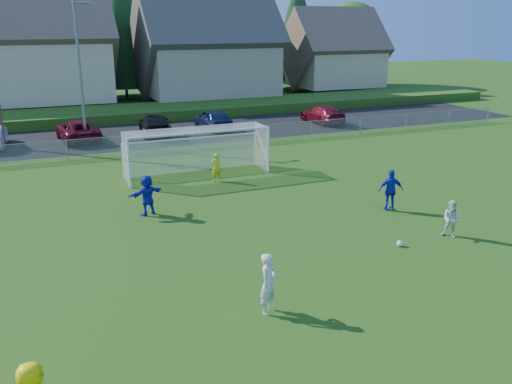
% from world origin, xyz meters
% --- Properties ---
extents(ground, '(160.00, 160.00, 0.00)m').
position_xyz_m(ground, '(0.00, 0.00, 0.00)').
color(ground, '#193D0C').
rests_on(ground, ground).
extents(asphalt_lot, '(60.00, 60.00, 0.00)m').
position_xyz_m(asphalt_lot, '(0.00, 27.50, 0.01)').
color(asphalt_lot, black).
rests_on(asphalt_lot, ground).
extents(grass_embankment, '(70.00, 6.00, 0.80)m').
position_xyz_m(grass_embankment, '(0.00, 35.00, 0.40)').
color(grass_embankment, '#1E420F').
rests_on(grass_embankment, ground).
extents(soccer_ball, '(0.22, 0.22, 0.22)m').
position_xyz_m(soccer_ball, '(3.97, 4.10, 0.11)').
color(soccer_ball, white).
rests_on(soccer_ball, ground).
extents(player_white_a, '(0.76, 0.73, 1.75)m').
position_xyz_m(player_white_a, '(-2.26, 1.74, 0.88)').
color(player_white_a, silver).
rests_on(player_white_a, ground).
extents(player_white_b, '(0.86, 0.88, 1.44)m').
position_xyz_m(player_white_b, '(6.25, 4.09, 0.72)').
color(player_white_b, silver).
rests_on(player_white_b, ground).
extents(player_blue_a, '(1.13, 0.77, 1.79)m').
position_xyz_m(player_blue_a, '(5.99, 7.49, 0.89)').
color(player_blue_a, '#111EA8').
rests_on(player_blue_a, ground).
extents(player_blue_b, '(1.66, 1.04, 1.71)m').
position_xyz_m(player_blue_b, '(-3.65, 10.94, 0.86)').
color(player_blue_b, '#111EA8').
rests_on(player_blue_b, ground).
extents(goalkeeper, '(0.53, 0.35, 1.43)m').
position_xyz_m(goalkeeper, '(0.58, 14.53, 0.72)').
color(goalkeeper, '#C5E11A').
rests_on(goalkeeper, ground).
extents(car_c, '(2.77, 5.21, 1.40)m').
position_xyz_m(car_c, '(-4.90, 27.31, 0.70)').
color(car_c, '#5A0A1C').
rests_on(car_c, ground).
extents(car_d, '(2.60, 5.16, 1.44)m').
position_xyz_m(car_d, '(0.34, 27.25, 0.72)').
color(car_d, black).
rests_on(car_d, ground).
extents(car_e, '(1.98, 4.53, 1.52)m').
position_xyz_m(car_e, '(4.77, 27.63, 0.76)').
color(car_e, '#121D41').
rests_on(car_e, ground).
extents(car_g, '(2.06, 4.76, 1.36)m').
position_xyz_m(car_g, '(13.58, 26.75, 0.68)').
color(car_g, maroon).
rests_on(car_g, ground).
extents(soccer_goal, '(7.42, 1.90, 2.50)m').
position_xyz_m(soccer_goal, '(0.00, 16.05, 1.63)').
color(soccer_goal, white).
rests_on(soccer_goal, ground).
extents(chainlink_fence, '(52.06, 0.06, 1.20)m').
position_xyz_m(chainlink_fence, '(0.00, 22.00, 0.63)').
color(chainlink_fence, gray).
rests_on(chainlink_fence, ground).
extents(streetlight, '(1.38, 0.18, 9.00)m').
position_xyz_m(streetlight, '(-4.45, 26.00, 4.84)').
color(streetlight, slate).
rests_on(streetlight, ground).
extents(houses_row, '(53.90, 11.45, 13.27)m').
position_xyz_m(houses_row, '(1.97, 42.46, 7.33)').
color(houses_row, tan).
rests_on(houses_row, ground).
extents(tree_row, '(65.98, 12.36, 13.80)m').
position_xyz_m(tree_row, '(1.04, 48.74, 6.91)').
color(tree_row, '#382616').
rests_on(tree_row, ground).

